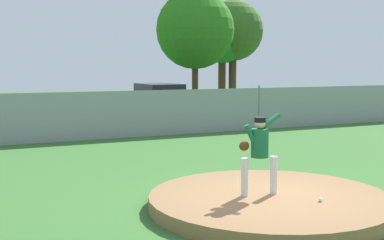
{
  "coord_description": "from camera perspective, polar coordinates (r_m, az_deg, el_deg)",
  "views": [
    {
      "loc": [
        -5.22,
        -7.62,
        2.61
      ],
      "look_at": [
        -0.03,
        3.3,
        1.32
      ],
      "focal_mm": 47.3,
      "sensor_mm": 36.0,
      "label": 1
    }
  ],
  "objects": [
    {
      "name": "ground_plane",
      "position": [
        14.82,
        -4.42,
        -4.08
      ],
      "size": [
        80.0,
        80.0,
        0.0
      ],
      "primitive_type": "plane",
      "color": "#386B2D"
    },
    {
      "name": "traffic_cone_orange",
      "position": [
        27.71,
        0.91,
        1.23
      ],
      "size": [
        0.4,
        0.4,
        0.55
      ],
      "color": "orange",
      "rests_on": "asphalt_strip"
    },
    {
      "name": "tree_broad_left",
      "position": [
        36.79,
        4.63,
        9.95
      ],
      "size": [
        4.33,
        4.33,
        7.31
      ],
      "color": "#4C331E",
      "rests_on": "ground_plane"
    },
    {
      "name": "pitcher_youth",
      "position": [
        9.3,
        7.57,
        -3.1
      ],
      "size": [
        0.82,
        0.32,
        1.51
      ],
      "color": "silver",
      "rests_on": "pitchers_mound"
    },
    {
      "name": "tree_slender_far",
      "position": [
        32.21,
        0.35,
        10.11
      ],
      "size": [
        4.92,
        4.92,
        7.34
      ],
      "color": "#4C331E",
      "rests_on": "ground_plane"
    },
    {
      "name": "asphalt_strip",
      "position": [
        22.88,
        -12.09,
        -0.59
      ],
      "size": [
        44.0,
        7.0,
        0.01
      ],
      "primitive_type": "cube",
      "color": "#2B2B2D",
      "rests_on": "ground_plane"
    },
    {
      "name": "baseball",
      "position": [
        9.22,
        14.28,
        -8.69
      ],
      "size": [
        0.07,
        0.07,
        0.07
      ],
      "primitive_type": "sphere",
      "color": "white",
      "rests_on": "pitchers_mound"
    },
    {
      "name": "pitchers_mound",
      "position": [
        9.57,
        8.76,
        -9.05
      ],
      "size": [
        4.49,
        4.49,
        0.25
      ],
      "primitive_type": "cylinder",
      "color": "olive",
      "rests_on": "ground_plane"
    },
    {
      "name": "parked_car_navy",
      "position": [
        23.6,
        -3.72,
        1.82
      ],
      "size": [
        1.84,
        4.67,
        1.8
      ],
      "color": "#161E4C",
      "rests_on": "ground_plane"
    },
    {
      "name": "chainlink_fence",
      "position": [
        18.46,
        -8.91,
        0.58
      ],
      "size": [
        31.21,
        0.07,
        1.82
      ],
      "color": "gray",
      "rests_on": "ground_plane"
    },
    {
      "name": "tree_bushy_near",
      "position": [
        36.63,
        3.42,
        9.41
      ],
      "size": [
        3.94,
        3.94,
        6.75
      ],
      "color": "#4C331E",
      "rests_on": "ground_plane"
    }
  ]
}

